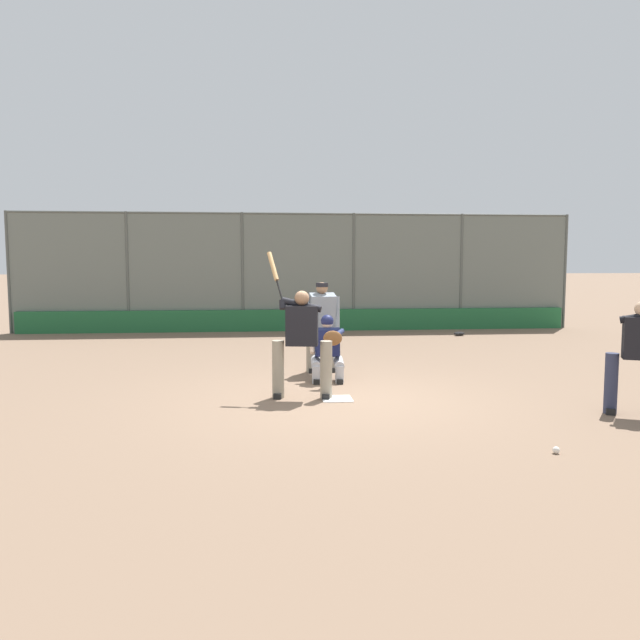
# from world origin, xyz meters

# --- Properties ---
(ground_plane) EXTENTS (160.00, 160.00, 0.00)m
(ground_plane) POSITION_xyz_m (0.00, 0.00, 0.00)
(ground_plane) COLOR #7A604C
(home_plate_marker) EXTENTS (0.43, 0.43, 0.01)m
(home_plate_marker) POSITION_xyz_m (0.00, 0.00, 0.01)
(home_plate_marker) COLOR white
(home_plate_marker) RESTS_ON ground_plane
(backstop_fence) EXTENTS (15.76, 0.08, 3.31)m
(backstop_fence) POSITION_xyz_m (0.00, -8.82, 1.74)
(backstop_fence) COLOR #515651
(backstop_fence) RESTS_ON ground_plane
(padding_wall) EXTENTS (15.37, 0.18, 0.60)m
(padding_wall) POSITION_xyz_m (0.00, -8.72, 0.30)
(padding_wall) COLOR #236638
(padding_wall) RESTS_ON ground_plane
(bleachers_beyond) EXTENTS (10.98, 1.95, 1.16)m
(bleachers_beyond) POSITION_xyz_m (-1.20, -10.97, 0.38)
(bleachers_beyond) COLOR slate
(bleachers_beyond) RESTS_ON ground_plane
(batter_at_plate) EXTENTS (0.93, 0.74, 2.12)m
(batter_at_plate) POSITION_xyz_m (0.50, -0.14, 0.85)
(batter_at_plate) COLOR gray
(batter_at_plate) RESTS_ON ground_plane
(catcher_behind_plate) EXTENTS (0.58, 0.69, 1.10)m
(catcher_behind_plate) POSITION_xyz_m (-0.01, -1.31, 0.57)
(catcher_behind_plate) COLOR #B7B7BC
(catcher_behind_plate) RESTS_ON ground_plane
(umpire_home) EXTENTS (0.65, 0.44, 1.61)m
(umpire_home) POSITION_xyz_m (0.00, -2.17, 0.86)
(umpire_home) COLOR gray
(umpire_home) RESTS_ON ground_plane
(spare_bat_near_backstop) EXTENTS (0.89, 0.17, 0.07)m
(spare_bat_near_backstop) POSITION_xyz_m (-0.00, -7.07, 0.03)
(spare_bat_near_backstop) COLOR black
(spare_bat_near_backstop) RESTS_ON ground_plane
(fielding_glove_on_dirt) EXTENTS (0.29, 0.22, 0.10)m
(fielding_glove_on_dirt) POSITION_xyz_m (-4.14, -7.16, 0.05)
(fielding_glove_on_dirt) COLOR black
(fielding_glove_on_dirt) RESTS_ON ground_plane
(baseball_loose) EXTENTS (0.07, 0.07, 0.07)m
(baseball_loose) POSITION_xyz_m (-1.95, 2.73, 0.04)
(baseball_loose) COLOR white
(baseball_loose) RESTS_ON ground_plane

